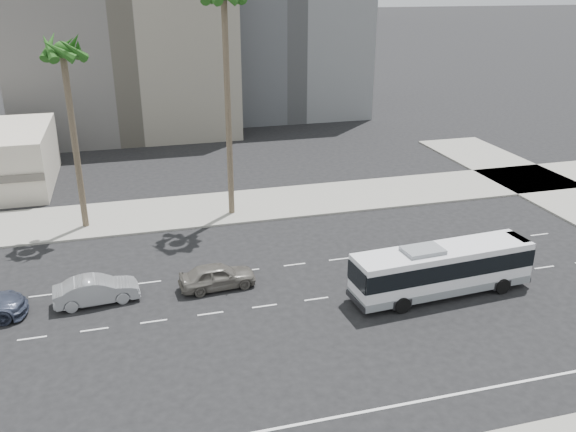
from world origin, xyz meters
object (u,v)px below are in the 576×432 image
object	(u,v)px
car_a	(217,276)
car_b	(96,290)
city_bus	(442,268)
palm_mid	(63,54)

from	to	relation	value
car_a	car_b	xyz separation A→B (m)	(-6.74, 0.09, 0.00)
city_bus	car_a	size ratio (longest dim) A/B	2.43
car_a	palm_mid	size ratio (longest dim) A/B	0.33
car_b	palm_mid	world-z (taller)	palm_mid
city_bus	car_a	distance (m)	12.87
car_a	car_b	world-z (taller)	same
city_bus	palm_mid	bearing A→B (deg)	138.00
car_b	palm_mid	xyz separation A→B (m)	(-1.07, 11.43, 11.50)
city_bus	palm_mid	size ratio (longest dim) A/B	0.79
car_a	city_bus	bearing A→B (deg)	-112.72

